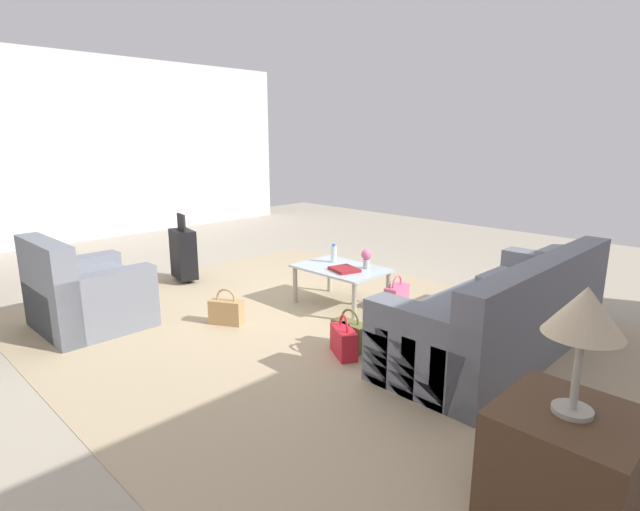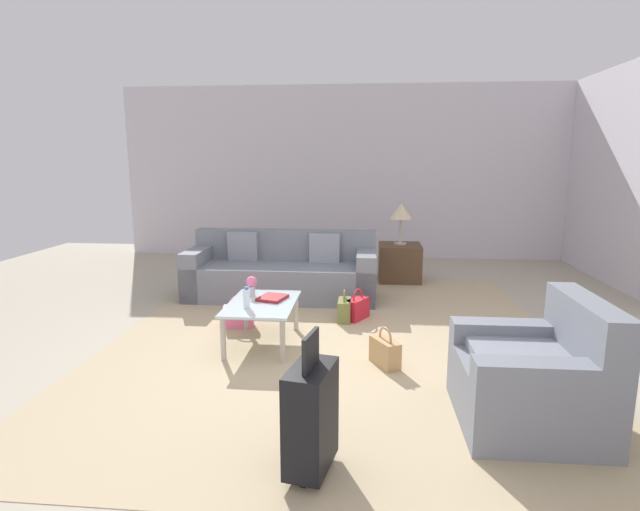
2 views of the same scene
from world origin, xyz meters
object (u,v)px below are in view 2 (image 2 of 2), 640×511
object	(u,v)px
coffee_table_book	(272,298)
handbag_pink	(239,316)
suitcase_black	(311,416)
handbag_olive	(344,309)
table_lamp	(401,213)
couch	(283,274)
coffee_table	(262,308)
handbag_red	(357,308)
armchair	(538,382)
handbag_tan	(385,352)
side_table	(400,262)
water_bottle	(247,298)
flower_vase	(252,284)

from	to	relation	value
coffee_table_book	handbag_pink	xyz separation A→B (m)	(-0.35, -0.44, -0.31)
suitcase_black	handbag_olive	xyz separation A→B (m)	(-2.81, 0.06, -0.23)
coffee_table_book	table_lamp	world-z (taller)	table_lamp
suitcase_black	couch	bearing A→B (deg)	-168.09
coffee_table_book	table_lamp	distance (m)	3.09
coffee_table	handbag_red	size ratio (longest dim) A/B	2.65
couch	armchair	distance (m)	3.84
handbag_red	couch	bearing A→B (deg)	-132.53
coffee_table	coffee_table_book	bearing A→B (deg)	146.31
couch	table_lamp	bearing A→B (deg)	122.17
handbag_pink	handbag_tan	bearing A→B (deg)	59.99
coffee_table	side_table	bearing A→B (deg)	151.82
armchair	handbag_tan	world-z (taller)	armchair
armchair	water_bottle	size ratio (longest dim) A/B	4.73
handbag_red	handbag_olive	bearing A→B (deg)	-67.21
suitcase_black	handbag_tan	world-z (taller)	suitcase_black
handbag_pink	coffee_table_book	bearing A→B (deg)	51.67
couch	coffee_table	xyz separation A→B (m)	(1.79, 0.10, 0.07)
armchair	handbag_olive	distance (m)	2.54
side_table	table_lamp	world-z (taller)	table_lamp
flower_vase	handbag_pink	xyz separation A→B (m)	(-0.25, -0.21, -0.42)
flower_vase	armchair	bearing A→B (deg)	56.80
couch	handbag_tan	xyz separation A→B (m)	(2.21, 1.28, -0.17)
suitcase_black	armchair	bearing A→B (deg)	115.45
water_bottle	table_lamp	world-z (taller)	table_lamp
table_lamp	suitcase_black	xyz separation A→B (m)	(4.80, -0.80, -0.66)
couch	coffee_table_book	world-z (taller)	couch
water_bottle	handbag_olive	bearing A→B (deg)	139.31
handbag_red	coffee_table_book	bearing A→B (deg)	-48.03
water_bottle	table_lamp	bearing A→B (deg)	151.93
couch	side_table	world-z (taller)	couch
side_table	handbag_tan	bearing A→B (deg)	-5.75
handbag_pink	armchair	bearing A→B (deg)	55.08
table_lamp	handbag_olive	size ratio (longest dim) A/B	1.68
water_bottle	side_table	distance (m)	3.41
couch	handbag_pink	distance (m)	1.36
water_bottle	side_table	world-z (taller)	water_bottle
flower_vase	handbag_pink	bearing A→B (deg)	-139.67
coffee_table	coffee_table_book	distance (m)	0.16
coffee_table_book	side_table	size ratio (longest dim) A/B	0.46
table_lamp	handbag_pink	bearing A→B (deg)	-38.61
table_lamp	suitcase_black	distance (m)	4.91
couch	water_bottle	bearing A→B (deg)	0.00
coffee_table_book	flower_vase	distance (m)	0.27
coffee_table_book	handbag_red	distance (m)	1.16
coffee_table	side_table	distance (m)	3.18
side_table	suitcase_black	xyz separation A→B (m)	(4.80, -0.80, 0.08)
side_table	handbag_olive	bearing A→B (deg)	-20.23
water_bottle	handbag_red	size ratio (longest dim) A/B	0.57
coffee_table	flower_vase	distance (m)	0.32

